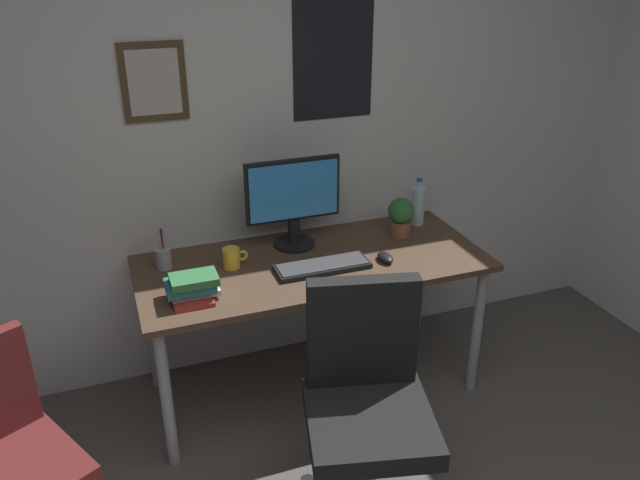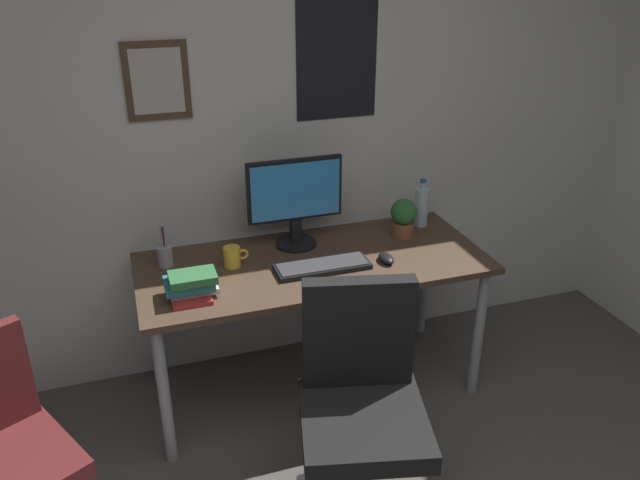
{
  "view_description": "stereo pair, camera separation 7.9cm",
  "coord_description": "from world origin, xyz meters",
  "px_view_note": "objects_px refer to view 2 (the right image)",
  "views": [
    {
      "loc": [
        -0.69,
        -0.72,
        2.05
      ],
      "look_at": [
        0.17,
        1.62,
        0.87
      ],
      "focal_mm": 35.29,
      "sensor_mm": 36.0,
      "label": 1
    },
    {
      "loc": [
        -0.61,
        -0.75,
        2.05
      ],
      "look_at": [
        0.17,
        1.62,
        0.87
      ],
      "focal_mm": 35.29,
      "sensor_mm": 36.0,
      "label": 2
    }
  ],
  "objects_px": {
    "monitor": "(295,199)",
    "book_stack_left": "(191,285)",
    "keyboard": "(323,266)",
    "potted_plant": "(403,217)",
    "pen_cup": "(165,255)",
    "office_chair": "(361,395)",
    "computer_mouse": "(386,258)",
    "water_bottle": "(421,206)",
    "coffee_mug_near": "(233,257)"
  },
  "relations": [
    {
      "from": "water_bottle",
      "to": "pen_cup",
      "type": "xyz_separation_m",
      "value": [
        -1.31,
        -0.05,
        -0.05
      ]
    },
    {
      "from": "potted_plant",
      "to": "pen_cup",
      "type": "relative_size",
      "value": 0.98
    },
    {
      "from": "monitor",
      "to": "potted_plant",
      "type": "xyz_separation_m",
      "value": [
        0.54,
        -0.07,
        -0.13
      ]
    },
    {
      "from": "office_chair",
      "to": "potted_plant",
      "type": "distance_m",
      "value": 1.07
    },
    {
      "from": "water_bottle",
      "to": "coffee_mug_near",
      "type": "bearing_deg",
      "value": -171.71
    },
    {
      "from": "office_chair",
      "to": "computer_mouse",
      "type": "relative_size",
      "value": 8.64
    },
    {
      "from": "coffee_mug_near",
      "to": "pen_cup",
      "type": "height_order",
      "value": "pen_cup"
    },
    {
      "from": "computer_mouse",
      "to": "book_stack_left",
      "type": "height_order",
      "value": "book_stack_left"
    },
    {
      "from": "pen_cup",
      "to": "coffee_mug_near",
      "type": "bearing_deg",
      "value": -19.41
    },
    {
      "from": "water_bottle",
      "to": "pen_cup",
      "type": "distance_m",
      "value": 1.31
    },
    {
      "from": "monitor",
      "to": "potted_plant",
      "type": "distance_m",
      "value": 0.56
    },
    {
      "from": "book_stack_left",
      "to": "computer_mouse",
      "type": "bearing_deg",
      "value": 2.48
    },
    {
      "from": "office_chair",
      "to": "computer_mouse",
      "type": "distance_m",
      "value": 0.76
    },
    {
      "from": "computer_mouse",
      "to": "pen_cup",
      "type": "distance_m",
      "value": 1.01
    },
    {
      "from": "water_bottle",
      "to": "potted_plant",
      "type": "bearing_deg",
      "value": -147.86
    },
    {
      "from": "water_bottle",
      "to": "pen_cup",
      "type": "relative_size",
      "value": 1.26
    },
    {
      "from": "keyboard",
      "to": "book_stack_left",
      "type": "distance_m",
      "value": 0.6
    },
    {
      "from": "book_stack_left",
      "to": "monitor",
      "type": "bearing_deg",
      "value": 32.31
    },
    {
      "from": "potted_plant",
      "to": "book_stack_left",
      "type": "distance_m",
      "value": 1.12
    },
    {
      "from": "office_chair",
      "to": "water_bottle",
      "type": "height_order",
      "value": "water_bottle"
    },
    {
      "from": "coffee_mug_near",
      "to": "potted_plant",
      "type": "height_order",
      "value": "potted_plant"
    },
    {
      "from": "office_chair",
      "to": "pen_cup",
      "type": "distance_m",
      "value": 1.12
    },
    {
      "from": "book_stack_left",
      "to": "keyboard",
      "type": "bearing_deg",
      "value": 6.36
    },
    {
      "from": "potted_plant",
      "to": "pen_cup",
      "type": "height_order",
      "value": "pen_cup"
    },
    {
      "from": "potted_plant",
      "to": "pen_cup",
      "type": "distance_m",
      "value": 1.16
    },
    {
      "from": "computer_mouse",
      "to": "potted_plant",
      "type": "relative_size",
      "value": 0.56
    },
    {
      "from": "keyboard",
      "to": "potted_plant",
      "type": "distance_m",
      "value": 0.54
    },
    {
      "from": "keyboard",
      "to": "coffee_mug_near",
      "type": "bearing_deg",
      "value": 157.89
    },
    {
      "from": "keyboard",
      "to": "potted_plant",
      "type": "relative_size",
      "value": 2.21
    },
    {
      "from": "keyboard",
      "to": "computer_mouse",
      "type": "bearing_deg",
      "value": -5.23
    },
    {
      "from": "office_chair",
      "to": "coffee_mug_near",
      "type": "relative_size",
      "value": 8.27
    },
    {
      "from": "potted_plant",
      "to": "office_chair",
      "type": "bearing_deg",
      "value": -122.9
    },
    {
      "from": "water_bottle",
      "to": "coffee_mug_near",
      "type": "distance_m",
      "value": 1.03
    },
    {
      "from": "coffee_mug_near",
      "to": "book_stack_left",
      "type": "height_order",
      "value": "book_stack_left"
    },
    {
      "from": "water_bottle",
      "to": "coffee_mug_near",
      "type": "relative_size",
      "value": 2.2
    },
    {
      "from": "coffee_mug_near",
      "to": "book_stack_left",
      "type": "relative_size",
      "value": 0.53
    },
    {
      "from": "monitor",
      "to": "coffee_mug_near",
      "type": "bearing_deg",
      "value": -159.07
    },
    {
      "from": "pen_cup",
      "to": "book_stack_left",
      "type": "height_order",
      "value": "pen_cup"
    },
    {
      "from": "office_chair",
      "to": "potted_plant",
      "type": "height_order",
      "value": "office_chair"
    },
    {
      "from": "coffee_mug_near",
      "to": "potted_plant",
      "type": "distance_m",
      "value": 0.88
    },
    {
      "from": "monitor",
      "to": "book_stack_left",
      "type": "bearing_deg",
      "value": -147.69
    },
    {
      "from": "keyboard",
      "to": "book_stack_left",
      "type": "xyz_separation_m",
      "value": [
        -0.59,
        -0.07,
        0.04
      ]
    },
    {
      "from": "office_chair",
      "to": "book_stack_left",
      "type": "bearing_deg",
      "value": 131.96
    },
    {
      "from": "office_chair",
      "to": "potted_plant",
      "type": "bearing_deg",
      "value": 57.1
    },
    {
      "from": "monitor",
      "to": "computer_mouse",
      "type": "height_order",
      "value": "monitor"
    },
    {
      "from": "coffee_mug_near",
      "to": "office_chair",
      "type": "bearing_deg",
      "value": -68.81
    },
    {
      "from": "monitor",
      "to": "potted_plant",
      "type": "height_order",
      "value": "monitor"
    },
    {
      "from": "pen_cup",
      "to": "monitor",
      "type": "bearing_deg",
      "value": 2.38
    },
    {
      "from": "office_chair",
      "to": "keyboard",
      "type": "bearing_deg",
      "value": 84.27
    },
    {
      "from": "office_chair",
      "to": "monitor",
      "type": "height_order",
      "value": "monitor"
    }
  ]
}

